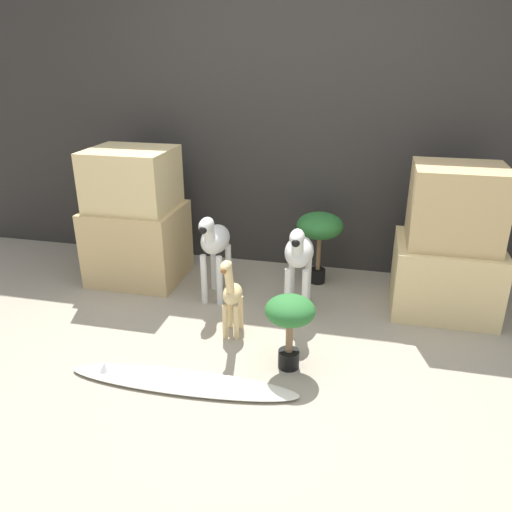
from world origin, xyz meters
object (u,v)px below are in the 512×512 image
at_px(giraffe_figurine, 232,294).
at_px(potted_palm_front, 290,317).
at_px(potted_palm_back, 320,229).
at_px(zebra_left, 214,243).
at_px(zebra_right, 299,256).
at_px(surfboard, 180,381).

xyz_separation_m(giraffe_figurine, potted_palm_front, (0.43, -0.27, 0.04)).
distance_m(giraffe_figurine, potted_palm_back, 1.07).
relative_size(zebra_left, potted_palm_front, 1.50).
xyz_separation_m(zebra_right, zebra_left, (-0.64, 0.10, 0.00)).
height_order(zebra_left, surfboard, zebra_left).
bearing_deg(giraffe_figurine, potted_palm_front, -32.48).
bearing_deg(zebra_left, potted_palm_back, 32.11).
bearing_deg(potted_palm_front, zebra_right, 94.53).
height_order(zebra_left, giraffe_figurine, zebra_left).
relative_size(zebra_right, potted_palm_front, 1.50).
bearing_deg(surfboard, potted_palm_back, 68.46).
bearing_deg(zebra_right, surfboard, -118.03).
bearing_deg(zebra_right, potted_palm_front, -85.47).
distance_m(zebra_right, potted_palm_back, 0.56).
bearing_deg(potted_palm_back, giraffe_figurine, -115.76).
xyz_separation_m(zebra_left, surfboard, (0.12, -1.08, -0.43)).
bearing_deg(potted_palm_back, surfboard, -111.54).
xyz_separation_m(zebra_right, potted_palm_back, (0.08, 0.55, 0.01)).
height_order(zebra_right, potted_palm_front, zebra_right).
height_order(potted_palm_front, surfboard, potted_palm_front).
bearing_deg(surfboard, potted_palm_front, 28.35).
distance_m(giraffe_figurine, potted_palm_front, 0.51).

